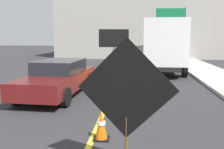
{
  "coord_description": "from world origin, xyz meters",
  "views": [
    {
      "loc": [
        0.99,
        -1.74,
        2.35
      ],
      "look_at": [
        0.34,
        5.15,
        1.31
      ],
      "focal_mm": 41.51,
      "sensor_mm": 36.0,
      "label": 1
    }
  ],
  "objects_px": {
    "traffic_cone_far_lane": "(110,79)",
    "box_truck": "(164,45)",
    "arrow_board_trailer": "(114,71)",
    "traffic_cone_mid_lane": "(109,96)",
    "highway_guide_sign": "(177,24)",
    "traffic_cone_near_sign": "(101,125)",
    "roadwork_sign": "(127,91)",
    "pickup_car": "(58,78)"
  },
  "relations": [
    {
      "from": "pickup_car",
      "to": "box_truck",
      "type": "bearing_deg",
      "value": 55.2
    },
    {
      "from": "box_truck",
      "to": "pickup_car",
      "type": "relative_size",
      "value": 1.33
    },
    {
      "from": "highway_guide_sign",
      "to": "traffic_cone_mid_lane",
      "type": "bearing_deg",
      "value": -106.29
    },
    {
      "from": "pickup_car",
      "to": "traffic_cone_far_lane",
      "type": "xyz_separation_m",
      "value": [
        1.87,
        2.18,
        -0.4
      ]
    },
    {
      "from": "highway_guide_sign",
      "to": "traffic_cone_near_sign",
      "type": "distance_m",
      "value": 19.37
    },
    {
      "from": "traffic_cone_near_sign",
      "to": "roadwork_sign",
      "type": "bearing_deg",
      "value": -68.01
    },
    {
      "from": "highway_guide_sign",
      "to": "traffic_cone_far_lane",
      "type": "relative_size",
      "value": 8.24
    },
    {
      "from": "roadwork_sign",
      "to": "box_truck",
      "type": "xyz_separation_m",
      "value": [
        1.87,
        12.85,
        0.32
      ]
    },
    {
      "from": "box_truck",
      "to": "traffic_cone_mid_lane",
      "type": "distance_m",
      "value": 8.77
    },
    {
      "from": "roadwork_sign",
      "to": "arrow_board_trailer",
      "type": "distance_m",
      "value": 9.96
    },
    {
      "from": "traffic_cone_near_sign",
      "to": "traffic_cone_mid_lane",
      "type": "relative_size",
      "value": 1.1
    },
    {
      "from": "pickup_car",
      "to": "traffic_cone_near_sign",
      "type": "distance_m",
      "value": 4.95
    },
    {
      "from": "traffic_cone_far_lane",
      "to": "box_truck",
      "type": "bearing_deg",
      "value": 58.2
    },
    {
      "from": "box_truck",
      "to": "arrow_board_trailer",
      "type": "bearing_deg",
      "value": -134.5
    },
    {
      "from": "box_truck",
      "to": "roadwork_sign",
      "type": "bearing_deg",
      "value": -98.29
    },
    {
      "from": "arrow_board_trailer",
      "to": "traffic_cone_far_lane",
      "type": "bearing_deg",
      "value": -90.21
    },
    {
      "from": "highway_guide_sign",
      "to": "traffic_cone_far_lane",
      "type": "bearing_deg",
      "value": -111.87
    },
    {
      "from": "highway_guide_sign",
      "to": "traffic_cone_mid_lane",
      "type": "relative_size",
      "value": 8.04
    },
    {
      "from": "arrow_board_trailer",
      "to": "traffic_cone_mid_lane",
      "type": "distance_m",
      "value": 5.24
    },
    {
      "from": "traffic_cone_near_sign",
      "to": "traffic_cone_mid_lane",
      "type": "xyz_separation_m",
      "value": [
        -0.15,
        3.07,
        -0.03
      ]
    },
    {
      "from": "arrow_board_trailer",
      "to": "traffic_cone_mid_lane",
      "type": "relative_size",
      "value": 4.34
    },
    {
      "from": "pickup_car",
      "to": "traffic_cone_near_sign",
      "type": "relative_size",
      "value": 7.51
    },
    {
      "from": "pickup_car",
      "to": "traffic_cone_mid_lane",
      "type": "xyz_separation_m",
      "value": [
        2.17,
        -1.29,
        -0.39
      ]
    },
    {
      "from": "arrow_board_trailer",
      "to": "traffic_cone_far_lane",
      "type": "distance_m",
      "value": 1.77
    },
    {
      "from": "highway_guide_sign",
      "to": "traffic_cone_near_sign",
      "type": "bearing_deg",
      "value": -103.29
    },
    {
      "from": "highway_guide_sign",
      "to": "traffic_cone_near_sign",
      "type": "relative_size",
      "value": 7.33
    },
    {
      "from": "arrow_board_trailer",
      "to": "traffic_cone_mid_lane",
      "type": "xyz_separation_m",
      "value": [
        0.29,
        -5.23,
        -0.18
      ]
    },
    {
      "from": "box_truck",
      "to": "traffic_cone_near_sign",
      "type": "xyz_separation_m",
      "value": [
        -2.5,
        -11.29,
        -1.46
      ]
    },
    {
      "from": "pickup_car",
      "to": "traffic_cone_near_sign",
      "type": "bearing_deg",
      "value": -62.03
    },
    {
      "from": "pickup_car",
      "to": "traffic_cone_mid_lane",
      "type": "height_order",
      "value": "pickup_car"
    },
    {
      "from": "traffic_cone_mid_lane",
      "to": "traffic_cone_far_lane",
      "type": "xyz_separation_m",
      "value": [
        -0.3,
        3.47,
        -0.01
      ]
    },
    {
      "from": "box_truck",
      "to": "traffic_cone_far_lane",
      "type": "xyz_separation_m",
      "value": [
        -2.95,
        -4.75,
        -1.5
      ]
    },
    {
      "from": "traffic_cone_mid_lane",
      "to": "roadwork_sign",
      "type": "bearing_deg",
      "value": -80.5
    },
    {
      "from": "box_truck",
      "to": "highway_guide_sign",
      "type": "bearing_deg",
      "value": 75.47
    },
    {
      "from": "highway_guide_sign",
      "to": "traffic_cone_mid_lane",
      "type": "xyz_separation_m",
      "value": [
        -4.54,
        -15.54,
        -3.12
      ]
    },
    {
      "from": "box_truck",
      "to": "traffic_cone_near_sign",
      "type": "distance_m",
      "value": 11.66
    },
    {
      "from": "pickup_car",
      "to": "traffic_cone_near_sign",
      "type": "height_order",
      "value": "pickup_car"
    },
    {
      "from": "highway_guide_sign",
      "to": "traffic_cone_far_lane",
      "type": "distance_m",
      "value": 13.37
    },
    {
      "from": "arrow_board_trailer",
      "to": "highway_guide_sign",
      "type": "xyz_separation_m",
      "value": [
        4.84,
        10.31,
        2.94
      ]
    },
    {
      "from": "roadwork_sign",
      "to": "traffic_cone_mid_lane",
      "type": "distance_m",
      "value": 4.83
    },
    {
      "from": "traffic_cone_near_sign",
      "to": "highway_guide_sign",
      "type": "bearing_deg",
      "value": 76.71
    },
    {
      "from": "traffic_cone_mid_lane",
      "to": "traffic_cone_far_lane",
      "type": "bearing_deg",
      "value": 94.95
    }
  ]
}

